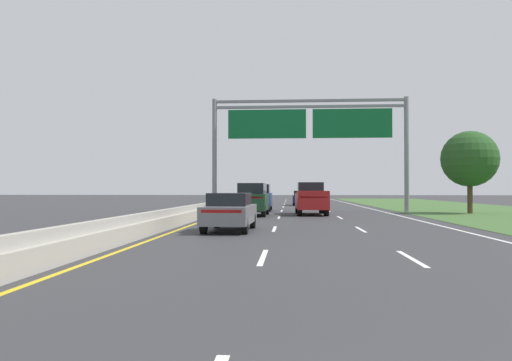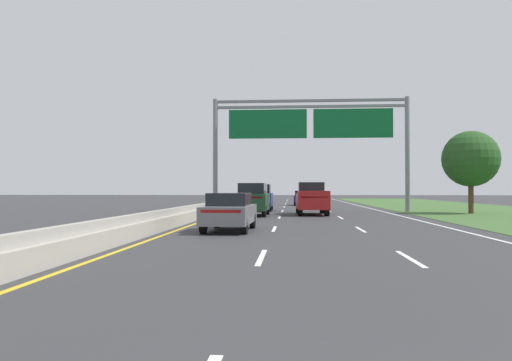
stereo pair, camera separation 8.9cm
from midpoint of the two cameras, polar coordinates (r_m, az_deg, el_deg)
ground_plane at (r=37.22m, az=5.88°, el=-3.65°), size 220.00×220.00×0.00m
lane_striping at (r=36.76m, az=5.91°, el=-3.68°), size 11.96×106.00×0.01m
grass_verge_right at (r=40.13m, az=26.25°, el=-3.35°), size 14.00×110.00×0.02m
median_barrier_concrete at (r=37.59m, az=-4.24°, el=-3.09°), size 0.60×110.00×0.85m
overhead_sign_gantry at (r=38.67m, az=6.26°, el=5.78°), size 15.06×0.42×8.76m
pickup_truck_red at (r=34.09m, az=6.45°, el=-2.09°), size 2.13×5.45×2.20m
car_grey_left_lane_sedan at (r=20.69m, az=-2.91°, el=-3.52°), size 1.93×4.45×1.57m
car_blue_left_lane_suv at (r=39.83m, az=0.55°, el=-1.90°), size 1.91×4.71×2.11m
car_darkgreen_left_lane_suv at (r=32.47m, az=-0.24°, el=-2.11°), size 1.99×4.74×2.11m
car_navy_centre_lane_sedan at (r=53.75m, az=5.35°, el=-1.96°), size 1.82×4.40×1.57m
roadside_tree_mid at (r=38.27m, az=23.38°, el=2.28°), size 3.93×3.93×5.84m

